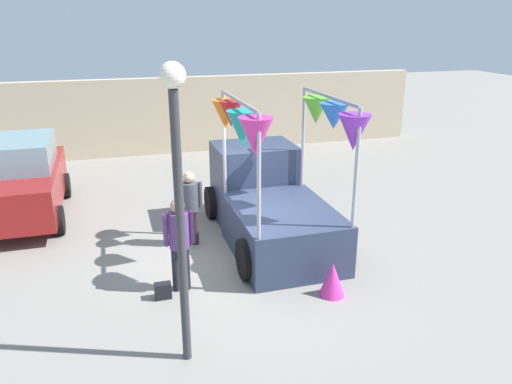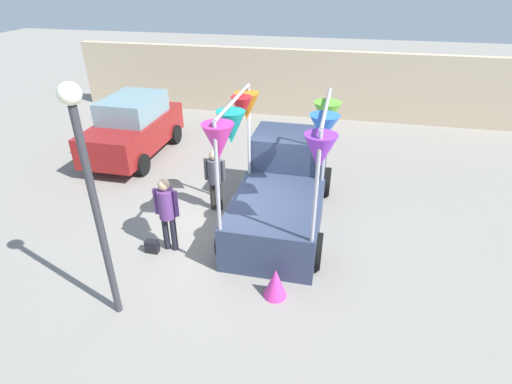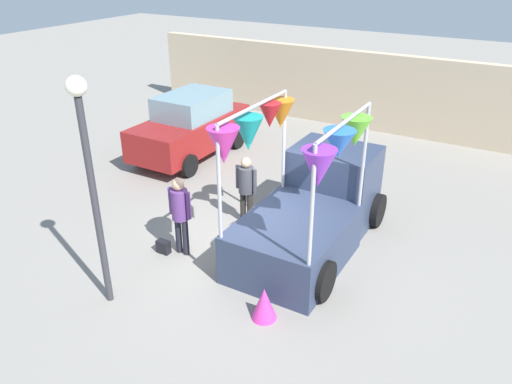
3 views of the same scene
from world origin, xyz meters
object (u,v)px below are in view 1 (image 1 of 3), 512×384
(parked_car, at_px, (21,179))
(person_vendor, at_px, (190,202))
(street_lamp, at_px, (178,179))
(handbag, at_px, (163,291))
(folded_kite_bundle_magenta, at_px, (332,279))
(person_customer, at_px, (179,236))
(vendor_truck, at_px, (267,195))

(parked_car, xyz_separation_m, person_vendor, (3.52, -2.67, 0.02))
(parked_car, bearing_deg, street_lamp, -65.79)
(handbag, xyz_separation_m, folded_kite_bundle_magenta, (2.79, -0.72, 0.16))
(street_lamp, bearing_deg, person_vendor, 79.40)
(person_customer, relative_size, person_vendor, 1.06)
(folded_kite_bundle_magenta, bearing_deg, street_lamp, -160.19)
(folded_kite_bundle_magenta, bearing_deg, parked_car, 135.68)
(handbag, distance_m, street_lamp, 3.01)
(handbag, xyz_separation_m, street_lamp, (0.14, -1.68, 2.49))
(vendor_truck, bearing_deg, handbag, -141.96)
(person_customer, distance_m, person_vendor, 1.83)
(handbag, relative_size, street_lamp, 0.07)
(vendor_truck, xyz_separation_m, parked_car, (-5.18, 2.70, -0.01))
(person_vendor, bearing_deg, handbag, -112.70)
(street_lamp, bearing_deg, person_customer, 83.65)
(handbag, bearing_deg, parked_car, 120.19)
(street_lamp, bearing_deg, vendor_truck, 57.12)
(vendor_truck, height_order, parked_car, vendor_truck)
(street_lamp, xyz_separation_m, folded_kite_bundle_magenta, (2.65, 0.96, -2.33))
(person_vendor, distance_m, handbag, 2.29)
(person_vendor, bearing_deg, vendor_truck, -0.96)
(vendor_truck, xyz_separation_m, person_vendor, (-1.66, 0.03, 0.01))
(parked_car, bearing_deg, vendor_truck, -27.55)
(vendor_truck, xyz_separation_m, handbag, (-2.48, -1.94, -0.81))
(person_customer, bearing_deg, parked_car, 124.48)
(person_customer, xyz_separation_m, handbag, (-0.35, -0.20, -0.88))
(vendor_truck, bearing_deg, person_vendor, 179.04)
(parked_car, height_order, folded_kite_bundle_magenta, parked_car)
(street_lamp, bearing_deg, folded_kite_bundle_magenta, 19.81)
(vendor_truck, height_order, person_vendor, vendor_truck)
(person_customer, distance_m, handbag, 0.97)
(vendor_truck, xyz_separation_m, person_customer, (-2.13, -1.74, 0.07))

